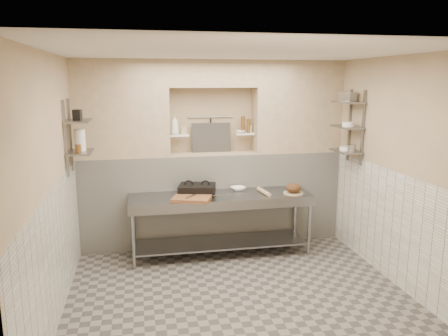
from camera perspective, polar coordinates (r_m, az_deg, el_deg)
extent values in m
cube|color=slate|center=(5.48, 1.75, -16.39)|extent=(4.00, 3.90, 0.10)
cube|color=silver|center=(4.86, 1.97, 15.45)|extent=(4.00, 3.90, 0.10)
cube|color=tan|center=(4.95, -21.98, -2.35)|extent=(0.10, 3.90, 2.80)
cube|color=tan|center=(5.78, 22.08, -0.47)|extent=(0.10, 3.90, 2.80)
cube|color=tan|center=(6.90, -1.86, 2.17)|extent=(4.00, 0.10, 2.80)
cube|color=tan|center=(3.14, 10.15, -9.40)|extent=(4.00, 0.10, 2.80)
cube|color=white|center=(6.81, -1.48, -3.98)|extent=(4.00, 0.40, 1.40)
cube|color=tan|center=(6.66, -1.51, 1.92)|extent=(1.30, 0.40, 0.02)
cube|color=tan|center=(6.49, -13.25, 7.51)|extent=(1.35, 0.40, 1.40)
cube|color=tan|center=(6.92, 9.44, 7.88)|extent=(1.35, 0.40, 1.40)
cube|color=tan|center=(6.57, -1.57, 12.21)|extent=(1.30, 0.40, 0.40)
cube|color=white|center=(5.14, -20.73, -9.94)|extent=(0.02, 3.90, 1.40)
cube|color=white|center=(5.92, 21.08, -7.14)|extent=(0.02, 3.90, 1.40)
cube|color=white|center=(6.55, -5.85, 4.27)|extent=(0.28, 0.16, 0.02)
cube|color=white|center=(6.72, 2.70, 4.49)|extent=(0.28, 0.16, 0.02)
cylinder|color=gray|center=(6.76, -1.78, 6.67)|extent=(0.70, 0.02, 0.02)
cylinder|color=black|center=(6.76, -1.74, 5.22)|extent=(0.02, 0.02, 0.30)
cube|color=#383330|center=(6.72, -1.66, 3.99)|extent=(0.60, 0.08, 0.45)
cube|color=slate|center=(6.08, -19.42, 4.09)|extent=(0.03, 0.03, 0.95)
cube|color=slate|center=(5.69, -19.98, 3.59)|extent=(0.03, 0.03, 0.95)
cube|color=slate|center=(5.90, -18.26, 1.98)|extent=(0.30, 0.50, 0.02)
cube|color=slate|center=(5.85, -18.51, 5.85)|extent=(0.30, 0.50, 0.03)
cube|color=slate|center=(6.75, 16.06, 5.38)|extent=(0.03, 0.03, 1.05)
cube|color=slate|center=(6.40, 17.68, 4.98)|extent=(0.03, 0.03, 1.05)
cube|color=slate|center=(6.55, 15.63, 2.14)|extent=(0.30, 0.50, 0.02)
cube|color=slate|center=(6.51, 15.79, 5.19)|extent=(0.30, 0.50, 0.02)
cube|color=slate|center=(6.48, 15.96, 8.26)|extent=(0.30, 0.50, 0.03)
cube|color=gray|center=(6.25, -0.42, -3.69)|extent=(2.60, 0.70, 0.04)
cube|color=gray|center=(6.46, -0.41, -9.70)|extent=(2.45, 0.60, 0.03)
cube|color=gray|center=(5.95, 0.17, -5.06)|extent=(2.60, 0.02, 0.12)
cylinder|color=gray|center=(6.01, -11.74, -9.06)|extent=(0.04, 0.04, 0.86)
cylinder|color=gray|center=(6.56, -11.70, -7.31)|extent=(0.04, 0.04, 0.86)
cylinder|color=gray|center=(6.45, 11.06, -7.59)|extent=(0.04, 0.04, 0.86)
cylinder|color=gray|center=(6.96, 9.27, -6.10)|extent=(0.04, 0.04, 0.86)
cube|color=black|center=(6.28, -3.53, -3.01)|extent=(0.58, 0.48, 0.09)
cube|color=black|center=(6.26, -3.54, -2.39)|extent=(0.58, 0.48, 0.05)
cube|color=brown|center=(5.97, -4.25, -4.01)|extent=(0.60, 0.51, 0.05)
cube|color=gray|center=(6.06, -0.28, -3.50)|extent=(0.26, 0.05, 0.01)
cylinder|color=gray|center=(5.98, -4.29, -3.65)|extent=(0.19, 0.23, 0.02)
imported|color=white|center=(6.49, 1.85, -2.70)|extent=(0.24, 0.24, 0.05)
cylinder|color=tan|center=(6.32, 5.21, -3.10)|extent=(0.11, 0.40, 0.06)
cylinder|color=tan|center=(6.38, 9.04, -3.25)|extent=(0.29, 0.29, 0.02)
ellipsoid|color=#4C2D19|center=(6.36, 9.06, -2.60)|extent=(0.22, 0.22, 0.13)
imported|color=white|center=(6.50, -6.45, 5.62)|extent=(0.14, 0.14, 0.30)
cube|color=tan|center=(6.57, -5.29, 4.92)|extent=(0.08, 0.08, 0.12)
imported|color=white|center=(6.67, 2.15, 4.75)|extent=(0.17, 0.17, 0.04)
cylinder|color=#553616|center=(6.71, 3.24, 5.51)|extent=(0.06, 0.06, 0.22)
cylinder|color=#553616|center=(6.73, 2.49, 5.70)|extent=(0.06, 0.06, 0.25)
cylinder|color=white|center=(6.74, 3.36, 5.09)|extent=(0.06, 0.06, 0.11)
cylinder|color=white|center=(5.92, -18.30, 3.49)|extent=(0.14, 0.14, 0.28)
cylinder|color=#553616|center=(5.73, -18.50, 2.39)|extent=(0.07, 0.07, 0.11)
cube|color=black|center=(5.80, -18.61, 6.59)|extent=(0.11, 0.11, 0.13)
cylinder|color=white|center=(6.55, 15.64, 2.49)|extent=(0.18, 0.18, 0.05)
cylinder|color=gray|center=(6.40, 16.34, 2.48)|extent=(0.11, 0.11, 0.11)
cylinder|color=white|center=(6.48, 15.94, 5.54)|extent=(0.17, 0.17, 0.06)
cube|color=gray|center=(6.51, 15.87, 8.97)|extent=(0.24, 0.26, 0.13)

